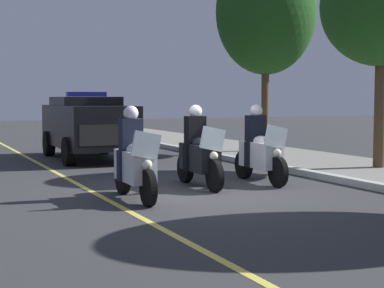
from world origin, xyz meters
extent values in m
plane|color=#333335|center=(0.00, 0.00, 0.00)|extent=(80.00, 80.00, 0.00)
cube|color=#B7B5AD|center=(0.00, 3.20, 0.07)|extent=(48.00, 0.24, 0.15)
cube|color=#E0D14C|center=(0.00, -2.10, 0.00)|extent=(48.00, 0.12, 0.01)
cylinder|color=black|center=(1.10, -1.65, 0.32)|extent=(0.64, 0.14, 0.64)
cylinder|color=black|center=(-0.40, -1.62, 0.32)|extent=(0.64, 0.16, 0.64)
cube|color=silver|center=(0.37, -1.64, 0.62)|extent=(1.21, 0.47, 0.56)
ellipsoid|color=silver|center=(0.42, -1.64, 0.92)|extent=(0.57, 0.33, 0.24)
cube|color=silver|center=(1.00, -1.65, 1.05)|extent=(0.07, 0.56, 0.53)
sphere|color=#F9F4CC|center=(1.06, -1.65, 0.72)|extent=(0.17, 0.17, 0.17)
sphere|color=red|center=(0.87, -1.81, 0.98)|extent=(0.09, 0.09, 0.09)
sphere|color=#1933F2|center=(0.87, -1.49, 0.98)|extent=(0.09, 0.09, 0.09)
cube|color=black|center=(0.14, -1.63, 1.18)|extent=(0.29, 0.41, 0.60)
cube|color=black|center=(0.20, -1.43, 0.62)|extent=(0.18, 0.14, 0.56)
cube|color=black|center=(0.19, -1.83, 0.62)|extent=(0.18, 0.14, 0.56)
sphere|color=silver|center=(0.16, -1.63, 1.58)|extent=(0.28, 0.28, 0.28)
cylinder|color=black|center=(0.17, 0.10, 0.32)|extent=(0.64, 0.14, 0.64)
cylinder|color=black|center=(-1.33, 0.14, 0.32)|extent=(0.64, 0.16, 0.64)
cube|color=black|center=(-0.56, 0.12, 0.62)|extent=(1.21, 0.47, 0.56)
ellipsoid|color=black|center=(-0.51, 0.12, 0.92)|extent=(0.57, 0.33, 0.24)
cube|color=silver|center=(0.07, 0.10, 1.05)|extent=(0.07, 0.56, 0.53)
sphere|color=#F9F4CC|center=(0.13, 0.10, 0.72)|extent=(0.17, 0.17, 0.17)
sphere|color=red|center=(-0.06, -0.05, 0.98)|extent=(0.09, 0.09, 0.09)
sphere|color=#1933F2|center=(-0.06, 0.27, 0.98)|extent=(0.09, 0.09, 0.09)
cube|color=black|center=(-0.79, 0.12, 1.18)|extent=(0.29, 0.41, 0.60)
cube|color=black|center=(-0.72, 0.32, 0.62)|extent=(0.18, 0.14, 0.56)
cube|color=black|center=(-0.73, -0.08, 0.62)|extent=(0.18, 0.14, 0.56)
sphere|color=white|center=(-0.77, 0.12, 1.58)|extent=(0.28, 0.28, 0.28)
cylinder|color=black|center=(0.16, 1.59, 0.32)|extent=(0.64, 0.14, 0.64)
cylinder|color=black|center=(-1.34, 1.62, 0.32)|extent=(0.64, 0.16, 0.64)
cube|color=white|center=(-0.57, 1.61, 0.62)|extent=(1.21, 0.47, 0.56)
ellipsoid|color=white|center=(-0.52, 1.60, 0.92)|extent=(0.57, 0.33, 0.24)
cube|color=silver|center=(0.06, 1.59, 1.05)|extent=(0.07, 0.56, 0.53)
sphere|color=#F9F4CC|center=(0.12, 1.59, 0.72)|extent=(0.17, 0.17, 0.17)
sphere|color=red|center=(-0.07, 1.43, 0.98)|extent=(0.09, 0.09, 0.09)
sphere|color=#1933F2|center=(-0.06, 1.75, 0.98)|extent=(0.09, 0.09, 0.09)
cube|color=black|center=(-0.80, 1.61, 1.18)|extent=(0.29, 0.41, 0.60)
cube|color=black|center=(-0.73, 1.81, 0.62)|extent=(0.18, 0.14, 0.56)
cube|color=black|center=(-0.74, 1.41, 0.62)|extent=(0.18, 0.14, 0.56)
sphere|color=silver|center=(-0.78, 1.61, 1.58)|extent=(0.28, 0.28, 0.28)
cube|color=black|center=(-7.14, -0.51, 1.02)|extent=(4.94, 2.01, 1.24)
cube|color=black|center=(-7.44, -0.51, 1.72)|extent=(2.44, 1.80, 0.36)
cube|color=#2633D8|center=(-7.24, -0.51, 1.98)|extent=(0.31, 1.21, 0.14)
cube|color=black|center=(-4.74, -0.57, 0.88)|extent=(0.16, 1.62, 0.56)
cylinder|color=black|center=(-5.57, 0.35, 0.40)|extent=(0.81, 0.30, 0.80)
cylinder|color=black|center=(-5.61, -1.45, 0.40)|extent=(0.81, 0.30, 0.80)
cylinder|color=black|center=(-8.67, 0.42, 0.40)|extent=(0.81, 0.30, 0.80)
cylinder|color=black|center=(-8.71, -1.38, 0.40)|extent=(0.81, 0.30, 0.80)
cylinder|color=black|center=(-12.25, 1.72, 0.33)|extent=(0.66, 0.06, 0.66)
cylinder|color=black|center=(-13.35, 1.75, 0.33)|extent=(0.66, 0.06, 0.66)
cube|color=red|center=(-12.80, 1.73, 0.60)|extent=(1.00, 0.08, 0.36)
cube|color=black|center=(-12.85, 1.73, 1.20)|extent=(0.25, 0.33, 0.56)
sphere|color=tan|center=(-12.82, 1.73, 1.58)|extent=(0.22, 0.22, 0.22)
cylinder|color=#4C3823|center=(-1.12, 5.46, 1.52)|extent=(0.29, 0.29, 2.84)
ellipsoid|color=#1E4C19|center=(-1.12, 5.46, 4.18)|extent=(3.09, 3.09, 3.04)
cylinder|color=#4C3823|center=(-6.48, 5.38, 1.74)|extent=(0.25, 0.25, 3.29)
ellipsoid|color=#1E4C19|center=(-6.48, 5.38, 4.71)|extent=(3.32, 3.32, 4.15)
camera|label=1|loc=(10.61, -5.22, 1.86)|focal=55.78mm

